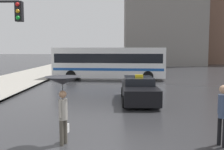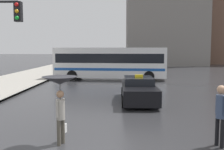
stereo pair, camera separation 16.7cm
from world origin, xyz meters
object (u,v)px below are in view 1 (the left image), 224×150
(pedestrian_with_umbrella, at_px, (63,89))
(pedestrian_man, at_px, (223,110))
(city_bus, at_px, (109,62))
(taxi, at_px, (139,90))

(pedestrian_with_umbrella, relative_size, pedestrian_man, 1.13)
(city_bus, bearing_deg, pedestrian_with_umbrella, 1.80)
(city_bus, height_order, pedestrian_with_umbrella, city_bus)
(pedestrian_with_umbrella, bearing_deg, taxi, -2.05)
(pedestrian_with_umbrella, xyz_separation_m, pedestrian_man, (4.81, -0.06, -0.63))
(pedestrian_with_umbrella, distance_m, pedestrian_man, 4.85)
(taxi, bearing_deg, city_bus, -79.58)
(pedestrian_man, bearing_deg, city_bus, 171.93)
(pedestrian_man, bearing_deg, taxi, 175.21)
(taxi, relative_size, pedestrian_with_umbrella, 2.25)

